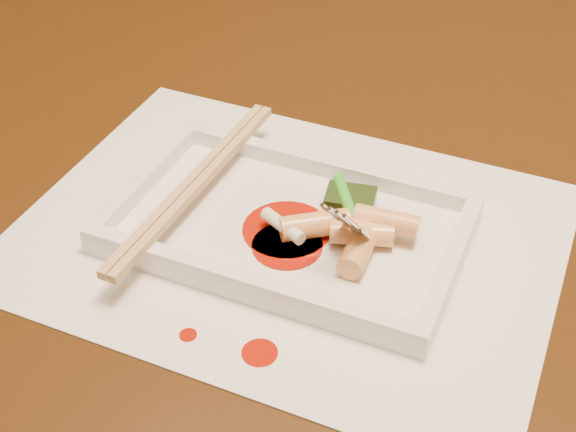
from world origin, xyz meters
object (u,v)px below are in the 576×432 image
at_px(table, 301,239).
at_px(chopstick_a, 191,182).
at_px(plate_base, 288,230).
at_px(fork, 392,155).
at_px(placemat, 288,235).

bearing_deg(table, chopstick_a, -114.83).
relative_size(table, plate_base, 5.38).
xyz_separation_m(plate_base, fork, (0.07, 0.02, 0.08)).
xyz_separation_m(placemat, plate_base, (0.00, 0.00, 0.00)).
xyz_separation_m(placemat, fork, (0.07, 0.02, 0.08)).
bearing_deg(placemat, fork, 14.42).
relative_size(plate_base, fork, 1.86).
height_order(chopstick_a, fork, fork).
relative_size(table, chopstick_a, 6.00).
xyz_separation_m(placemat, chopstick_a, (-0.08, 0.00, 0.03)).
bearing_deg(fork, placemat, -165.58).
height_order(plate_base, fork, fork).
bearing_deg(fork, plate_base, -165.58).
relative_size(placemat, chopstick_a, 1.71).
distance_m(plate_base, fork, 0.11).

